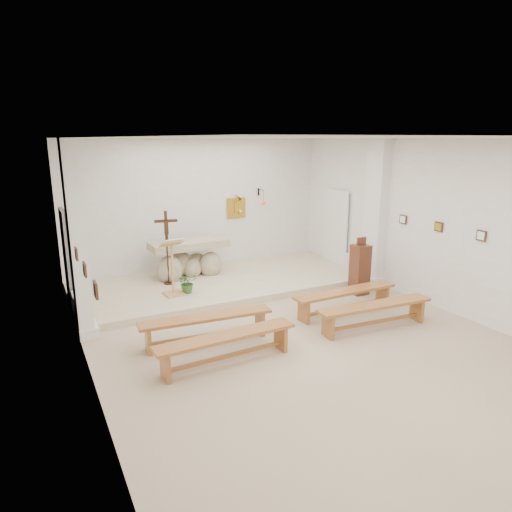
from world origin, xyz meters
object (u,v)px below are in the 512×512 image
crucifix_stand (167,242)px  bench_left_second (227,342)px  bench_right_second (375,310)px  bench_right_front (345,296)px  altar (189,261)px  bench_left_front (206,322)px  lectern (173,267)px  donation_pedestal (360,269)px

crucifix_stand → bench_left_second: (-0.25, -3.99, -0.79)m
bench_left_second → bench_right_second: size_ratio=1.00×
bench_left_second → bench_right_front: bearing=13.8°
altar → bench_left_front: altar is taller
altar → bench_left_second: size_ratio=0.82×
lectern → bench_left_front: size_ratio=0.54×
crucifix_stand → bench_right_second: crucifix_stand is taller
altar → bench_left_second: (-0.89, -4.40, -0.16)m
lectern → donation_pedestal: (3.97, -1.44, -0.20)m
crucifix_stand → bench_right_second: (2.78, -3.99, -0.79)m
crucifix_stand → bench_right_front: (2.78, -3.11, -0.79)m
altar → bench_right_second: bearing=-66.4°
bench_right_second → altar: bearing=120.0°
altar → bench_right_front: (2.14, -3.52, -0.16)m
altar → bench_right_second: altar is taller
donation_pedestal → bench_right_second: 2.04m
donation_pedestal → bench_left_second: size_ratio=0.56×
lectern → donation_pedestal: bearing=-26.1°
altar → bench_left_front: (-0.89, -3.52, -0.16)m
donation_pedestal → bench_left_second: 4.44m
bench_right_front → bench_right_second: same height
altar → bench_right_front: altar is taller
altar → crucifix_stand: size_ratio=1.11×
crucifix_stand → bench_left_second: size_ratio=0.74×
crucifix_stand → bench_left_second: crucifix_stand is taller
crucifix_stand → bench_right_front: size_ratio=0.74×
crucifix_stand → bench_right_front: crucifix_stand is taller
lectern → bench_left_second: bearing=-98.2°
bench_right_front → bench_right_second: size_ratio=0.99×
lectern → bench_left_second: size_ratio=0.55×
lectern → bench_right_front: bearing=-44.2°
altar → bench_right_second: size_ratio=0.82×
bench_left_front → donation_pedestal: bearing=16.6°
bench_left_front → bench_right_front: size_ratio=1.01×
altar → bench_left_front: bearing=-106.5°
donation_pedestal → crucifix_stand: bearing=150.2°
crucifix_stand → bench_left_front: 3.21m
bench_left_front → bench_right_front: same height
bench_left_front → bench_right_second: (3.03, -0.89, 0.00)m
bench_left_front → bench_right_second: size_ratio=1.00×
bench_right_second → donation_pedestal: bearing=62.7°
bench_right_front → bench_right_second: 0.89m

